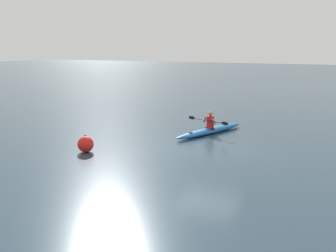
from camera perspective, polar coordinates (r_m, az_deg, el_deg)
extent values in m
plane|color=#283D4C|center=(16.36, 6.02, -3.22)|extent=(160.00, 160.00, 0.00)
ellipsoid|color=#1959A5|center=(19.00, 6.19, -0.68)|extent=(2.18, 4.62, 0.29)
torus|color=black|center=(18.91, 6.04, -0.35)|extent=(0.67, 0.67, 0.04)
cylinder|color=black|center=(17.92, 3.32, -0.94)|extent=(0.18, 0.18, 0.02)
cylinder|color=red|center=(18.91, 6.20, 0.60)|extent=(0.36, 0.36, 0.58)
sphere|color=#936B4C|center=(18.83, 6.23, 1.79)|extent=(0.21, 0.21, 0.21)
cylinder|color=black|center=(18.74, 5.82, 0.81)|extent=(1.93, 0.75, 0.03)
ellipsoid|color=black|center=(18.11, 8.31, 0.37)|extent=(0.39, 0.18, 0.17)
ellipsoid|color=black|center=(19.39, 3.50, 1.22)|extent=(0.39, 0.18, 0.17)
cylinder|color=#936B4C|center=(18.66, 6.71, 0.70)|extent=(0.31, 0.16, 0.34)
cylinder|color=#936B4C|center=(19.00, 5.41, 0.93)|extent=(0.25, 0.26, 0.34)
sphere|color=red|center=(15.92, -11.97, -2.63)|extent=(0.65, 0.65, 0.65)
torus|color=#333338|center=(15.84, -12.02, -1.40)|extent=(0.12, 0.12, 0.02)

